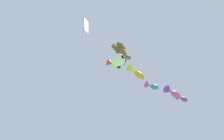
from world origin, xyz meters
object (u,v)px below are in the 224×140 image
object	(u,v)px
fish_kite_goldfin	(113,64)
teddy_bear_kite	(121,52)
diamond_kite	(86,27)
fish_kite_magenta	(172,93)
fish_kite_tangerine	(136,72)
fish_kite_violet	(182,98)
soccer_ball_kite	(118,60)
fish_kite_cobalt	(151,86)

from	to	relation	value
fish_kite_goldfin	teddy_bear_kite	bearing A→B (deg)	-116.65
fish_kite_goldfin	diamond_kite	distance (m)	4.47
fish_kite_magenta	fish_kite_tangerine	bearing A→B (deg)	170.99
fish_kite_magenta	fish_kite_violet	bearing A→B (deg)	3.32
fish_kite_goldfin	fish_kite_violet	bearing A→B (deg)	-7.41
fish_kite_violet	fish_kite_tangerine	bearing A→B (deg)	174.89
fish_kite_tangerine	fish_kite_magenta	xyz separation A→B (m)	(5.22, -0.83, -0.27)
soccer_ball_kite	fish_kite_goldfin	size ratio (longest dim) A/B	0.72
soccer_ball_kite	fish_kite_cobalt	bearing A→B (deg)	13.54
diamond_kite	fish_kite_magenta	bearing A→B (deg)	-3.02
fish_kite_magenta	fish_kite_cobalt	bearing A→B (deg)	162.64
fish_kite_goldfin	fish_kite_tangerine	xyz separation A→B (m)	(2.57, -0.65, 0.16)
fish_kite_cobalt	fish_kite_violet	distance (m)	5.27
fish_kite_tangerine	fish_kite_cobalt	xyz separation A→B (m)	(2.49, 0.03, -0.36)
fish_kite_magenta	teddy_bear_kite	bearing A→B (deg)	-175.14
soccer_ball_kite	fish_kite_violet	xyz separation A→B (m)	(11.76, 0.87, 3.26)
teddy_bear_kite	fish_kite_cobalt	xyz separation A→B (m)	(6.18, 1.61, 1.08)
teddy_bear_kite	fish_kite_magenta	size ratio (longest dim) A/B	0.92
fish_kite_magenta	soccer_ball_kite	bearing A→B (deg)	-175.51
fish_kite_violet	diamond_kite	size ratio (longest dim) A/B	0.56
fish_kite_cobalt	diamond_kite	distance (m)	9.36
fish_kite_goldfin	fish_kite_tangerine	bearing A→B (deg)	-14.13
fish_kite_tangerine	diamond_kite	bearing A→B (deg)	-178.34
teddy_bear_kite	fish_kite_violet	world-z (taller)	fish_kite_violet
fish_kite_violet	soccer_ball_kite	bearing A→B (deg)	-175.75
fish_kite_cobalt	fish_kite_magenta	distance (m)	2.86
teddy_bear_kite	fish_kite_cobalt	distance (m)	6.47
teddy_bear_kite	fish_kite_violet	distance (m)	11.53
teddy_bear_kite	soccer_ball_kite	bearing A→B (deg)	176.47
fish_kite_tangerine	fish_kite_magenta	bearing A→B (deg)	-9.01
soccer_ball_kite	fish_kite_violet	size ratio (longest dim) A/B	0.69
soccer_ball_kite	fish_kite_goldfin	distance (m)	3.86
teddy_bear_kite	fish_kite_goldfin	world-z (taller)	fish_kite_goldfin
soccer_ball_kite	fish_kite_tangerine	bearing A→B (deg)	20.84
fish_kite_violet	diamond_kite	distance (m)	14.45
teddy_bear_kite	fish_kite_magenta	distance (m)	9.02
soccer_ball_kite	fish_kite_tangerine	xyz separation A→B (m)	(4.09, 1.56, 2.94)
fish_kite_magenta	diamond_kite	bearing A→B (deg)	176.98
soccer_ball_kite	fish_kite_magenta	bearing A→B (deg)	4.49
fish_kite_tangerine	fish_kite_magenta	world-z (taller)	fish_kite_tangerine
soccer_ball_kite	fish_kite_magenta	size ratio (longest dim) A/B	0.50
fish_kite_tangerine	teddy_bear_kite	bearing A→B (deg)	-156.76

